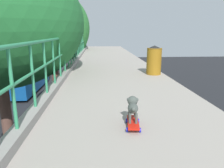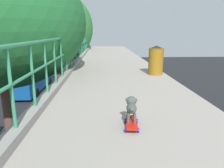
{
  "view_description": "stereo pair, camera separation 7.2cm",
  "coord_description": "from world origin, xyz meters",
  "px_view_note": "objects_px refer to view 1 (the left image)",
  "views": [
    {
      "loc": [
        0.78,
        -1.28,
        7.19
      ],
      "look_at": [
        1.02,
        2.5,
        6.25
      ],
      "focal_mm": 33.6,
      "sensor_mm": 36.0,
      "label": 1
    },
    {
      "loc": [
        0.85,
        -1.29,
        7.19
      ],
      "look_at": [
        1.02,
        2.5,
        6.25
      ],
      "focal_mm": 33.6,
      "sensor_mm": 36.0,
      "label": 2
    }
  ],
  "objects_px": {
    "car_blue_fifth": "(2,168)",
    "small_dog": "(133,106)",
    "litter_bin": "(154,60)",
    "city_bus": "(29,75)",
    "toy_skateboard": "(133,123)"
  },
  "relations": [
    {
      "from": "car_blue_fifth",
      "to": "small_dog",
      "type": "height_order",
      "value": "small_dog"
    },
    {
      "from": "car_blue_fifth",
      "to": "litter_bin",
      "type": "xyz_separation_m",
      "value": [
        6.59,
        -2.91,
        5.69
      ]
    },
    {
      "from": "city_bus",
      "to": "small_dog",
      "type": "xyz_separation_m",
      "value": [
        9.12,
        -23.4,
        4.17
      ]
    },
    {
      "from": "toy_skateboard",
      "to": "small_dog",
      "type": "relative_size",
      "value": 1.22
    },
    {
      "from": "car_blue_fifth",
      "to": "small_dog",
      "type": "bearing_deg",
      "value": -51.04
    },
    {
      "from": "city_bus",
      "to": "toy_skateboard",
      "type": "relative_size",
      "value": 20.89
    },
    {
      "from": "city_bus",
      "to": "toy_skateboard",
      "type": "distance_m",
      "value": 25.49
    },
    {
      "from": "toy_skateboard",
      "to": "litter_bin",
      "type": "distance_m",
      "value": 3.99
    },
    {
      "from": "toy_skateboard",
      "to": "litter_bin",
      "type": "relative_size",
      "value": 0.53
    },
    {
      "from": "car_blue_fifth",
      "to": "small_dog",
      "type": "distance_m",
      "value": 10.11
    },
    {
      "from": "small_dog",
      "to": "toy_skateboard",
      "type": "bearing_deg",
      "value": -93.19
    },
    {
      "from": "city_bus",
      "to": "car_blue_fifth",
      "type": "bearing_deg",
      "value": -77.27
    },
    {
      "from": "toy_skateboard",
      "to": "small_dog",
      "type": "bearing_deg",
      "value": 86.81
    },
    {
      "from": "small_dog",
      "to": "litter_bin",
      "type": "relative_size",
      "value": 0.44
    },
    {
      "from": "litter_bin",
      "to": "small_dog",
      "type": "bearing_deg",
      "value": -109.04
    }
  ]
}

